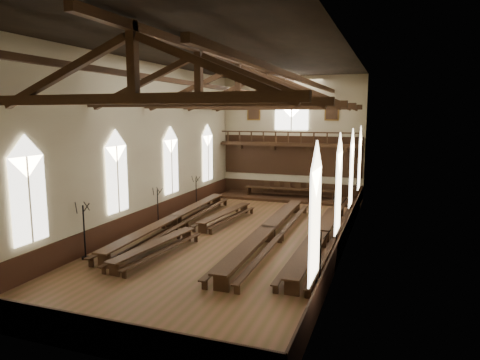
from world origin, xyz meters
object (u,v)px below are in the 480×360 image
at_px(candelabrum_right_mid, 337,231).
at_px(dais, 290,198).
at_px(refectory_row_b, 195,228).
at_px(refectory_row_c, 269,230).
at_px(candelabrum_left_mid, 158,214).
at_px(refectory_row_a, 175,219).
at_px(candelabrum_right_near, 320,267).
at_px(candelabrum_left_far, 196,198).
at_px(candelabrum_right_far, 351,205).
at_px(high_table, 290,190).
at_px(candelabrum_left_near, 85,242).
at_px(refectory_row_d, 322,234).

bearing_deg(candelabrum_right_mid, dais, 114.44).
bearing_deg(refectory_row_b, dais, 78.50).
bearing_deg(refectory_row_b, refectory_row_c, 9.11).
bearing_deg(candelabrum_left_mid, candelabrum_right_mid, -3.20).
xyz_separation_m(refectory_row_a, candelabrum_right_near, (9.72, -5.55, 0.11)).
xyz_separation_m(dais, candelabrum_left_mid, (-5.88, -10.87, 0.63)).
bearing_deg(candelabrum_left_far, candelabrum_right_far, 7.54).
xyz_separation_m(candelabrum_right_near, candelabrum_right_mid, (-0.00, 5.31, 0.10)).
xyz_separation_m(candelabrum_left_mid, candelabrum_right_near, (11.10, -5.93, -0.02)).
xyz_separation_m(candelabrum_left_far, candelabrum_right_mid, (11.10, -6.13, 0.08)).
xyz_separation_m(refectory_row_c, candelabrum_left_far, (-7.47, 6.44, 0.13)).
distance_m(candelabrum_right_mid, candelabrum_right_far, 7.60).
bearing_deg(candelabrum_right_mid, refectory_row_b, -172.90).
xyz_separation_m(high_table, candelabrum_left_near, (-5.88, -17.63, 0.05)).
bearing_deg(dais, high_table, 93.58).
distance_m(refectory_row_c, candelabrum_left_mid, 7.53).
bearing_deg(dais, refectory_row_b, -101.50).
bearing_deg(refectory_row_a, refectory_row_b, -31.53).
bearing_deg(candelabrum_right_near, candelabrum_left_mid, 151.88).
relative_size(refectory_row_b, candelabrum_left_far, 5.81).
distance_m(dais, candelabrum_right_mid, 12.64).
bearing_deg(refectory_row_d, refectory_row_a, 178.60).
height_order(dais, candelabrum_left_far, candelabrum_left_far).
xyz_separation_m(candelabrum_left_mid, candelabrum_left_far, (-0.00, 5.51, -0.00)).
height_order(high_table, candelabrum_right_mid, candelabrum_right_mid).
bearing_deg(candelabrum_right_far, refectory_row_a, -142.85).
xyz_separation_m(candelabrum_left_near, candelabrum_left_mid, (0.00, 6.76, -0.12)).
bearing_deg(candelabrum_right_far, high_table, 143.33).
height_order(refectory_row_a, candelabrum_left_mid, candelabrum_left_mid).
distance_m(refectory_row_a, candelabrum_right_mid, 9.73).
bearing_deg(candelabrum_right_mid, candelabrum_right_near, -90.00).
bearing_deg(candelabrum_left_far, refectory_row_c, -40.75).
xyz_separation_m(dais, candelabrum_right_near, (5.22, -16.80, 0.60)).
bearing_deg(candelabrum_left_mid, candelabrum_left_far, 90.00).
distance_m(candelabrum_left_near, candelabrum_left_mid, 6.76).
xyz_separation_m(refectory_row_b, candelabrum_right_far, (7.76, 8.57, 0.22)).
relative_size(refectory_row_d, candelabrum_right_far, 6.17).
relative_size(refectory_row_b, candelabrum_right_near, 5.97).
height_order(dais, candelabrum_right_far, candelabrum_right_far).
height_order(refectory_row_b, candelabrum_left_far, candelabrum_left_far).
bearing_deg(high_table, candelabrum_right_near, -72.73).
height_order(refectory_row_c, candelabrum_left_mid, candelabrum_left_mid).
relative_size(refectory_row_b, high_table, 1.83).
bearing_deg(refectory_row_c, candelabrum_right_mid, 4.79).
xyz_separation_m(refectory_row_d, dais, (-4.47, 11.47, -0.45)).
xyz_separation_m(candelabrum_left_near, candelabrum_right_near, (11.10, 0.83, -0.14)).
bearing_deg(refectory_row_c, candelabrum_left_far, 139.25).
height_order(candelabrum_left_far, candelabrum_right_mid, candelabrum_right_mid).
height_order(refectory_row_c, candelabrum_left_near, candelabrum_left_near).
distance_m(candelabrum_left_near, candelabrum_right_near, 11.13).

